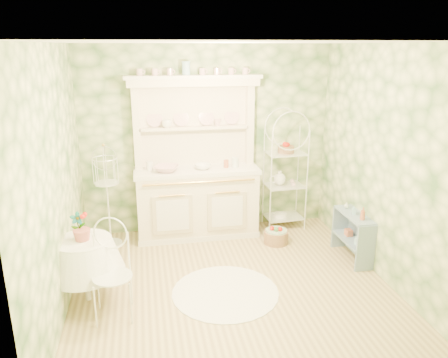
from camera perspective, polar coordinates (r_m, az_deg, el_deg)
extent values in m
plane|color=tan|center=(5.21, 1.05, -13.81)|extent=(3.60, 3.60, 0.00)
plane|color=white|center=(4.47, 1.25, 17.41)|extent=(3.60, 3.60, 0.00)
plane|color=beige|center=(4.65, -21.11, -0.62)|extent=(3.60, 3.60, 0.00)
plane|color=beige|center=(5.32, 20.49, 1.57)|extent=(3.60, 3.60, 0.00)
plane|color=beige|center=(6.38, -2.18, 5.08)|extent=(3.60, 3.60, 0.00)
plane|color=beige|center=(3.04, 8.20, -8.91)|extent=(3.60, 3.60, 0.00)
cube|color=white|center=(6.13, -3.62, 2.60)|extent=(1.87, 0.61, 2.29)
cube|color=white|center=(6.56, 7.99, 1.23)|extent=(0.58, 0.43, 1.80)
cube|color=#7791AA|center=(5.93, 16.47, -7.13)|extent=(0.34, 0.75, 0.63)
cylinder|color=white|center=(5.00, -17.65, -10.96)|extent=(0.92, 0.92, 0.78)
cube|color=white|center=(4.66, -14.31, -13.05)|extent=(0.42, 0.42, 0.75)
cube|color=white|center=(6.12, -14.94, -2.67)|extent=(0.34, 0.34, 1.33)
cylinder|color=#97704F|center=(6.23, 6.81, -7.43)|extent=(0.42, 0.42, 0.21)
cylinder|color=white|center=(5.09, 0.17, -14.56)|extent=(1.57, 1.57, 0.01)
imported|color=white|center=(6.06, -7.51, 1.05)|extent=(0.41, 0.41, 0.08)
imported|color=white|center=(6.13, -2.78, 1.37)|extent=(0.28, 0.28, 0.07)
imported|color=white|center=(6.15, -7.48, 6.96)|extent=(0.15, 0.15, 0.11)
imported|color=white|center=(6.24, -0.85, 7.24)|extent=(0.11, 0.11, 0.09)
imported|color=#3F7238|center=(4.85, -18.50, -5.95)|extent=(0.17, 0.13, 0.29)
imported|color=#B6603F|center=(5.64, 17.66, -4.47)|extent=(0.07, 0.07, 0.16)
imported|color=#8CBCCC|center=(5.80, 16.60, -4.06)|extent=(0.06, 0.06, 0.11)
imported|color=silver|center=(5.99, 15.70, -3.39)|extent=(0.07, 0.07, 0.08)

